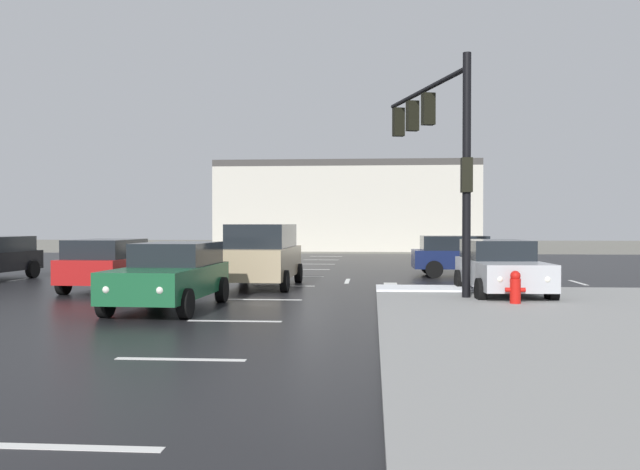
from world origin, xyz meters
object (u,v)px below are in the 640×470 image
traffic_signal_mast (438,138)px  fire_hydrant (515,287)px  sedan_green (171,274)px  suv_tan (262,254)px  sedan_silver (500,267)px  sedan_navy (467,255)px  sedan_red (113,263)px

traffic_signal_mast → fire_hydrant: bearing=-170.7°
sedan_green → suv_tan: size_ratio=0.94×
suv_tan → sedan_green: bearing=168.3°
suv_tan → sedan_silver: 7.55m
traffic_signal_mast → sedan_navy: (1.76, 6.71, -3.70)m
fire_hydrant → sedan_navy: sedan_navy is taller
fire_hydrant → sedan_navy: (0.20, 9.85, 0.32)m
fire_hydrant → sedan_silver: 2.68m
fire_hydrant → suv_tan: bearing=144.1°
fire_hydrant → suv_tan: 8.67m
traffic_signal_mast → sedan_silver: 4.10m
traffic_signal_mast → sedan_red: size_ratio=1.39×
sedan_green → traffic_signal_mast: bearing=121.1°
fire_hydrant → sedan_red: 11.90m
sedan_silver → fire_hydrant: bearing=-5.7°
sedan_navy → suv_tan: suv_tan is taller
sedan_silver → sedan_red: same height
traffic_signal_mast → fire_hydrant: traffic_signal_mast is taller
sedan_green → sedan_silver: size_ratio=1.00×
fire_hydrant → sedan_silver: sedan_silver is taller
sedan_navy → sedan_green: same height
sedan_navy → sedan_silver: 7.20m
traffic_signal_mast → sedan_green: 8.56m
sedan_silver → sedan_red: 11.53m
sedan_red → traffic_signal_mast: bearing=-89.8°
fire_hydrant → sedan_red: size_ratio=0.17×
sedan_navy → suv_tan: size_ratio=0.94×
sedan_green → sedan_silver: 9.05m
sedan_navy → sedan_silver: bearing=-91.7°
fire_hydrant → sedan_red: (-11.37, 3.48, 0.32)m
sedan_red → sedan_green: bearing=-141.1°
traffic_signal_mast → suv_tan: 6.74m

